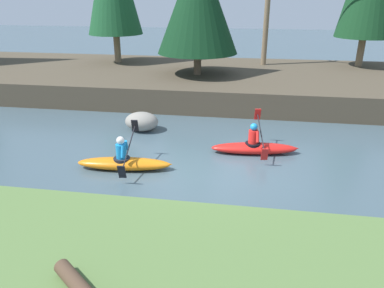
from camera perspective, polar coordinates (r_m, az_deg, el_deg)
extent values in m
plane|color=#425660|center=(10.76, 2.16, -4.14)|extent=(90.00, 90.00, 0.00)
cube|color=#4C4233|center=(19.32, 5.63, 9.41)|extent=(44.00, 8.54, 1.05)
cylinder|color=#7A664C|center=(22.07, -11.31, 14.12)|extent=(0.36, 0.36, 1.55)
cylinder|color=brown|center=(18.43, 0.84, 12.16)|extent=(0.36, 0.36, 1.02)
cone|color=#0F3319|center=(18.15, 0.89, 21.15)|extent=(3.77, 3.77, 4.74)
cylinder|color=#7A664C|center=(22.29, 24.29, 12.67)|extent=(0.36, 0.36, 1.51)
cylinder|color=#7A664C|center=(21.08, 11.36, 19.27)|extent=(0.28, 0.28, 5.58)
ellipsoid|color=red|center=(12.01, 9.44, -0.65)|extent=(2.75, 0.94, 0.34)
cone|color=red|center=(12.23, 15.22, -0.64)|extent=(0.37, 0.24, 0.20)
cylinder|color=black|center=(11.94, 9.24, -0.01)|extent=(0.54, 0.54, 0.08)
cylinder|color=red|center=(11.85, 9.32, 1.11)|extent=(0.34, 0.34, 0.42)
sphere|color=#1E89D1|center=(11.74, 9.41, 2.59)|extent=(0.26, 0.26, 0.23)
cylinder|color=red|center=(12.06, 9.68, 1.90)|extent=(0.12, 0.23, 0.35)
cylinder|color=red|center=(11.61, 9.97, 1.08)|extent=(0.12, 0.23, 0.35)
cylinder|color=black|center=(11.84, 10.46, 1.67)|extent=(0.28, 1.90, 0.65)
cube|color=red|center=(12.63, 9.97, 4.50)|extent=(0.22, 0.18, 0.41)
cube|color=red|center=(11.08, 11.01, -1.56)|extent=(0.22, 0.18, 0.41)
ellipsoid|color=orange|center=(10.98, -10.34, -2.96)|extent=(2.75, 0.87, 0.34)
cone|color=orange|center=(10.75, -3.89, -3.09)|extent=(0.37, 0.23, 0.20)
cylinder|color=black|center=(10.93, -10.65, -2.27)|extent=(0.53, 0.53, 0.08)
cylinder|color=#1984CC|center=(10.83, -10.74, -1.06)|extent=(0.33, 0.33, 0.42)
sphere|color=white|center=(10.71, -10.86, 0.53)|extent=(0.25, 0.25, 0.23)
cylinder|color=#1984CC|center=(10.99, -9.98, -0.17)|extent=(0.11, 0.23, 0.35)
cylinder|color=#1984CC|center=(10.56, -10.55, -1.16)|extent=(0.11, 0.23, 0.35)
cylinder|color=black|center=(10.73, -9.60, -0.47)|extent=(0.23, 1.91, 0.65)
cube|color=black|center=(11.49, -8.69, 2.78)|extent=(0.21, 0.18, 0.41)
cube|color=black|center=(10.02, -10.65, -4.20)|extent=(0.21, 0.18, 0.41)
ellipsoid|color=gray|center=(13.89, -7.67, 3.42)|extent=(1.23, 0.96, 0.69)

